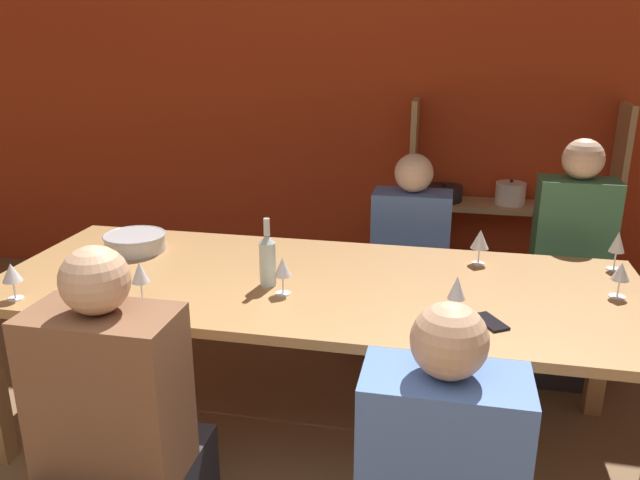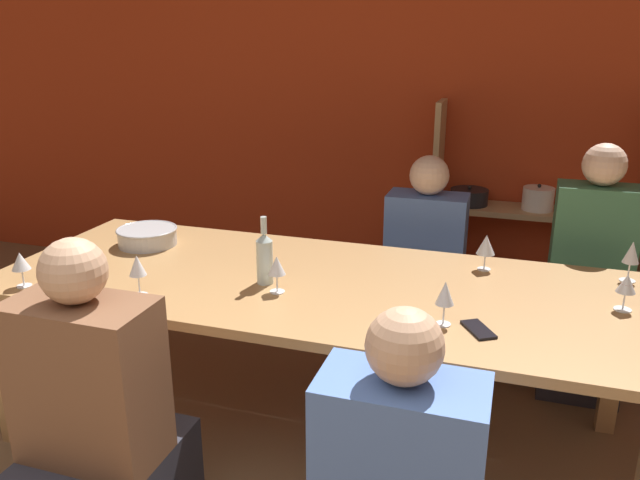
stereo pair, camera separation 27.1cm
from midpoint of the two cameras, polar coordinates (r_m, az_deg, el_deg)
The scene contains 16 objects.
wall_back_red at distance 4.32m, azimuth 2.99°, elevation 12.64°, with size 8.80×0.06×2.70m.
shelf_unit at distance 4.26m, azimuth 14.35°, elevation 0.03°, with size 1.30×0.30×1.38m.
dining_table at distance 2.70m, azimuth -3.32°, elevation -5.19°, with size 2.75×1.08×0.77m.
mixing_bowl at distance 3.19m, azimuth -18.93°, elevation -0.18°, with size 0.30×0.30×0.09m.
wine_bottle_green at distance 2.61m, azimuth -7.80°, elevation -1.79°, with size 0.07×0.07×0.29m.
wine_glass_white_a at distance 2.80m, azimuth -28.91°, elevation -2.77°, with size 0.08×0.08×0.15m.
wine_glass_red_a at distance 2.69m, azimuth 23.26°, elevation -2.84°, with size 0.07×0.07×0.15m.
wine_glass_red_b at distance 2.89m, azimuth 11.86°, elevation -0.06°, with size 0.08×0.08×0.16m.
wine_glass_empty_a at distance 2.99m, azimuth 23.28°, elevation -0.30°, with size 0.07×0.07×0.18m.
wine_glass_white_b at distance 2.30m, azimuth 9.13°, elevation -4.52°, with size 0.07×0.07×0.17m.
wine_glass_red_c at distance 2.54m, azimuth -19.11°, elevation -3.00°, with size 0.07×0.07×0.17m.
wine_glass_empty_b at distance 2.51m, azimuth -6.54°, elevation -2.61°, with size 0.07×0.07×0.16m.
cell_phone at distance 2.34m, azimuth 12.09°, elevation -7.40°, with size 0.14×0.16×0.01m.
person_near_a at distance 2.29m, azimuth -21.44°, elevation -19.21°, with size 0.46×0.57×1.20m.
person_far_a at distance 3.54m, azimuth 19.54°, elevation -4.36°, with size 0.39×0.49×1.29m.
person_far_b at distance 3.59m, azimuth 5.97°, elevation -3.94°, with size 0.43×0.53×1.17m.
Camera 1 is at (0.54, -0.45, 1.78)m, focal length 35.00 mm.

